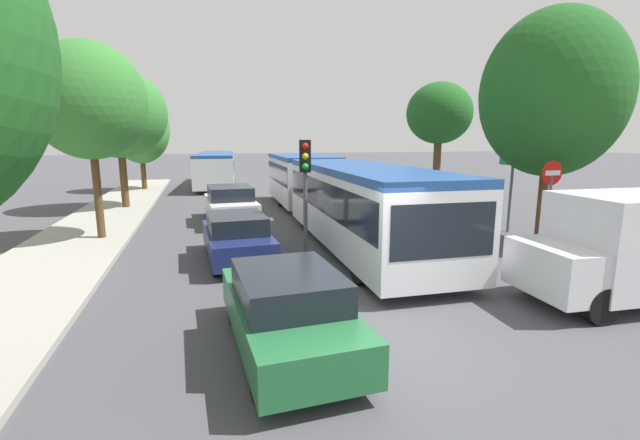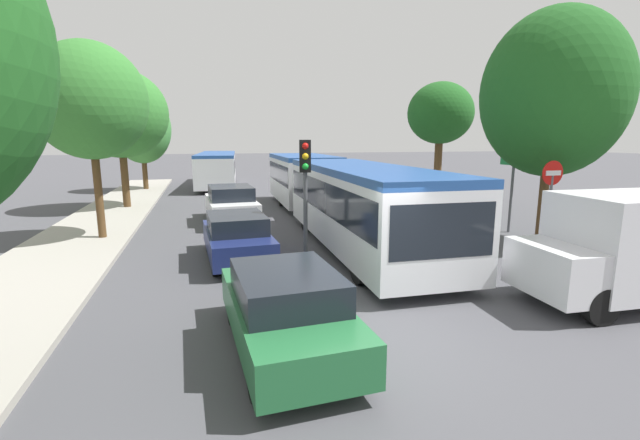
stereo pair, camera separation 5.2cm
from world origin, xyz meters
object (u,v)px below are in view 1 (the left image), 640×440
at_px(queued_car_white, 230,204).
at_px(tree_left_far, 118,114).
at_px(queued_car_green, 287,309).
at_px(queued_car_navy, 237,237).
at_px(tree_right_mid, 439,114).
at_px(city_bus_rear, 216,167).
at_px(direction_sign_post, 513,163).
at_px(traffic_light, 305,172).
at_px(articulated_bus, 330,188).
at_px(tree_left_distant, 139,130).
at_px(tree_right_near, 555,98).
at_px(no_entry_sign, 550,194).
at_px(tree_left_mid, 89,104).

distance_m(queued_car_white, tree_left_far, 7.66).
distance_m(queued_car_green, queued_car_navy, 5.57).
xyz_separation_m(queued_car_white, tree_right_mid, (10.57, 1.63, 3.90)).
bearing_deg(city_bus_rear, queued_car_green, -175.27).
bearing_deg(direction_sign_post, tree_right_mid, -97.30).
xyz_separation_m(queued_car_navy, direction_sign_post, (10.08, 1.17, 1.88)).
distance_m(queued_car_white, traffic_light, 6.75).
height_order(articulated_bus, traffic_light, traffic_light).
xyz_separation_m(city_bus_rear, direction_sign_post, (9.83, -19.44, 1.16)).
bearing_deg(traffic_light, tree_left_far, -138.46).
height_order(articulated_bus, tree_left_distant, tree_left_distant).
height_order(tree_left_far, tree_right_near, tree_right_near).
distance_m(articulated_bus, no_entry_sign, 7.76).
relative_size(tree_left_distant, tree_right_near, 0.86).
xyz_separation_m(queued_car_navy, no_entry_sign, (8.78, -2.01, 1.19)).
bearing_deg(tree_right_mid, articulated_bus, -152.62).
xyz_separation_m(city_bus_rear, tree_left_mid, (-4.49, -16.98, 3.12)).
distance_m(city_bus_rear, tree_left_far, 11.52).
bearing_deg(tree_left_far, articulated_bus, -37.38).
bearing_deg(queued_car_navy, queued_car_white, -4.98).
bearing_deg(tree_left_mid, city_bus_rear, 75.19).
bearing_deg(tree_right_near, articulated_bus, 142.10).
distance_m(tree_left_mid, tree_right_near, 14.86).
height_order(city_bus_rear, no_entry_sign, no_entry_sign).
height_order(tree_left_distant, tree_right_near, tree_right_near).
bearing_deg(no_entry_sign, queued_car_navy, -102.92).
relative_size(no_entry_sign, tree_left_distant, 0.44).
height_order(city_bus_rear, tree_right_mid, tree_right_mid).
xyz_separation_m(articulated_bus, tree_left_far, (-8.53, 6.52, 3.09)).
bearing_deg(tree_left_mid, articulated_bus, 3.27).
distance_m(traffic_light, tree_left_mid, 7.60).
height_order(queued_car_navy, no_entry_sign, no_entry_sign).
distance_m(city_bus_rear, tree_left_mid, 17.84).
xyz_separation_m(queued_car_white, no_entry_sign, (8.54, -8.01, 1.11)).
distance_m(queued_car_white, no_entry_sign, 11.76).
bearing_deg(traffic_light, articulated_bus, 165.71).
xyz_separation_m(queued_car_green, queued_car_white, (-0.12, 11.55, 0.07)).
xyz_separation_m(articulated_bus, direction_sign_post, (6.06, -2.93, 1.06)).
relative_size(articulated_bus, tree_right_near, 2.37).
bearing_deg(tree_left_distant, traffic_light, -70.71).
distance_m(queued_car_navy, traffic_light, 2.67).
xyz_separation_m(city_bus_rear, queued_car_green, (0.11, -26.17, -0.71)).
height_order(city_bus_rear, queued_car_green, city_bus_rear).
distance_m(queued_car_green, tree_left_far, 17.34).
xyz_separation_m(direction_sign_post, tree_left_mid, (-14.32, 2.46, 1.95)).
relative_size(articulated_bus, city_bus_rear, 1.54).
xyz_separation_m(no_entry_sign, tree_right_mid, (2.03, 9.64, 2.78)).
bearing_deg(direction_sign_post, queued_car_green, 33.81).
height_order(direction_sign_post, tree_right_near, tree_right_near).
relative_size(tree_left_far, tree_right_mid, 1.08).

